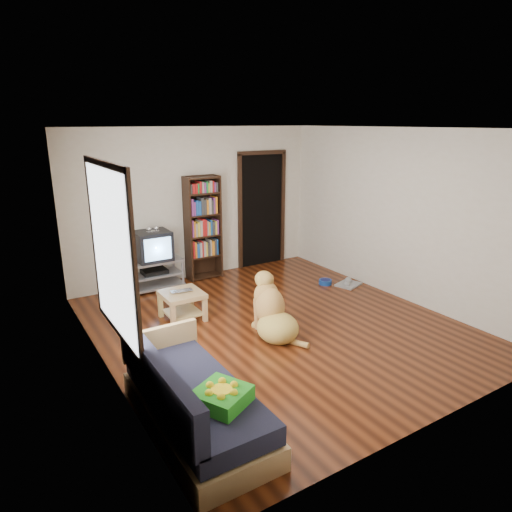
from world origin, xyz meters
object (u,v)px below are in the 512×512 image
laptop (183,292)px  grey_rag (348,284)px  green_cushion (222,397)px  bookshelf (203,222)px  dog (272,313)px  crt_tv (152,245)px  coffee_table (182,300)px  tv_stand (155,273)px  sofa (191,403)px  dog_bowl (325,282)px

laptop → grey_rag: 2.97m
green_cushion → bookshelf: bearing=39.4°
dog → laptop: bearing=126.7°
crt_tv → dog: (0.69, -2.48, -0.43)m
grey_rag → coffee_table: 2.96m
green_cushion → tv_stand: 4.09m
crt_tv → coffee_table: (-0.09, -1.40, -0.46)m
sofa → bookshelf: bearing=62.7°
laptop → dog_bowl: laptop is taller
bookshelf → dog: size_ratio=1.74×
coffee_table → crt_tv: bearing=86.1°
green_cushion → dog_bowl: 4.34m
dog → coffee_table: bearing=125.9°
grey_rag → bookshelf: bearing=138.4°
green_cushion → crt_tv: 4.12m
laptop → tv_stand: size_ratio=0.34×
coffee_table → green_cushion: bearing=-106.0°
tv_stand → bookshelf: 1.20m
bookshelf → coffee_table: 1.94m
grey_rag → crt_tv: size_ratio=0.69×
tv_stand → coffee_table: (-0.09, -1.37, 0.01)m
dog → sofa: bearing=-144.9°
sofa → coffee_table: bearing=68.7°
crt_tv → sofa: (-0.97, -3.65, -0.48)m
tv_stand → sofa: size_ratio=0.50×
crt_tv → sofa: 3.81m
crt_tv → dog_bowl: bearing=-28.1°
green_cushion → dog: dog is taller
dog → bookshelf: bearing=84.3°
laptop → crt_tv: (0.09, 1.43, 0.33)m
crt_tv → bookshelf: 0.99m
green_cushion → sofa: bearing=81.7°
dog_bowl → bookshelf: size_ratio=0.12×
tv_stand → bookshelf: size_ratio=0.50×
sofa → grey_rag: bearing=28.1°
laptop → grey_rag: (2.94, -0.19, -0.40)m
dog_bowl → crt_tv: size_ratio=0.38×
tv_stand → crt_tv: 0.47m
green_cushion → dog_bowl: bearing=11.2°
tv_stand → dog: size_ratio=0.87×
tv_stand → coffee_table: bearing=-94.0°
green_cushion → coffee_table: size_ratio=0.73×
laptop → crt_tv: bearing=93.6°
crt_tv → coffee_table: bearing=-93.9°
dog_bowl → tv_stand: 2.88m
green_cushion → dog: size_ratio=0.39×
laptop → sofa: size_ratio=0.17×
dog_bowl → coffee_table: bearing=-179.3°
bookshelf → tv_stand: bearing=-174.4°
grey_rag → crt_tv: (-2.84, 1.61, 0.73)m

